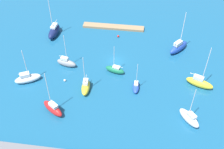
{
  "coord_description": "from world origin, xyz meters",
  "views": [
    {
      "loc": [
        -7.12,
        59.61,
        49.64
      ],
      "look_at": [
        0.0,
        7.43,
        1.5
      ],
      "focal_mm": 44.15,
      "sensor_mm": 36.0,
      "label": 1
    }
  ],
  "objects_px": {
    "sailboat_blue_mid_basin": "(178,47)",
    "sailboat_red_along_channel": "(53,108)",
    "mooring_buoy_white": "(65,80)",
    "sailboat_white_off_beacon": "(189,118)",
    "sailboat_yellow_lone_south": "(86,86)",
    "sailboat_blue_center_basin": "(136,86)",
    "sailboat_navy_outer_mooring": "(54,31)",
    "pier_dock": "(113,27)",
    "sailboat_yellow_lone_north": "(199,82)",
    "sailboat_green_east_end": "(115,70)",
    "mooring_buoy_red": "(118,36)",
    "sailboat_gray_by_breakwater": "(66,63)",
    "sailboat_white_far_south": "(28,78)"
  },
  "relations": [
    {
      "from": "sailboat_blue_mid_basin",
      "to": "sailboat_red_along_channel",
      "type": "xyz_separation_m",
      "value": [
        29.54,
        27.46,
        -0.12
      ]
    },
    {
      "from": "mooring_buoy_white",
      "to": "sailboat_white_off_beacon",
      "type": "bearing_deg",
      "value": 163.99
    },
    {
      "from": "sailboat_white_off_beacon",
      "to": "sailboat_yellow_lone_south",
      "type": "relative_size",
      "value": 0.93
    },
    {
      "from": "sailboat_red_along_channel",
      "to": "sailboat_blue_center_basin",
      "type": "bearing_deg",
      "value": -116.11
    },
    {
      "from": "sailboat_white_off_beacon",
      "to": "sailboat_navy_outer_mooring",
      "type": "height_order",
      "value": "sailboat_navy_outer_mooring"
    },
    {
      "from": "pier_dock",
      "to": "sailboat_yellow_lone_north",
      "type": "bearing_deg",
      "value": 136.36
    },
    {
      "from": "sailboat_white_off_beacon",
      "to": "sailboat_green_east_end",
      "type": "distance_m",
      "value": 23.26
    },
    {
      "from": "sailboat_blue_mid_basin",
      "to": "sailboat_white_off_beacon",
      "type": "bearing_deg",
      "value": -137.82
    },
    {
      "from": "sailboat_yellow_lone_north",
      "to": "sailboat_blue_center_basin",
      "type": "bearing_deg",
      "value": -147.6
    },
    {
      "from": "sailboat_green_east_end",
      "to": "sailboat_red_along_channel",
      "type": "height_order",
      "value": "sailboat_red_along_channel"
    },
    {
      "from": "sailboat_blue_center_basin",
      "to": "sailboat_yellow_lone_north",
      "type": "bearing_deg",
      "value": 100.25
    },
    {
      "from": "pier_dock",
      "to": "sailboat_white_off_beacon",
      "type": "distance_m",
      "value": 41.83
    },
    {
      "from": "sailboat_navy_outer_mooring",
      "to": "mooring_buoy_white",
      "type": "xyz_separation_m",
      "value": [
        -8.74,
        20.22,
        -1.15
      ]
    },
    {
      "from": "sailboat_white_off_beacon",
      "to": "mooring_buoy_red",
      "type": "xyz_separation_m",
      "value": [
        19.59,
        -30.69,
        -0.89
      ]
    },
    {
      "from": "sailboat_blue_mid_basin",
      "to": "mooring_buoy_red",
      "type": "relative_size",
      "value": 19.02
    },
    {
      "from": "pier_dock",
      "to": "sailboat_yellow_lone_south",
      "type": "xyz_separation_m",
      "value": [
        3.11,
        29.1,
        0.78
      ]
    },
    {
      "from": "mooring_buoy_white",
      "to": "sailboat_gray_by_breakwater",
      "type": "bearing_deg",
      "value": -79.91
    },
    {
      "from": "sailboat_green_east_end",
      "to": "sailboat_white_far_south",
      "type": "height_order",
      "value": "sailboat_white_far_south"
    },
    {
      "from": "sailboat_green_east_end",
      "to": "sailboat_yellow_lone_south",
      "type": "xyz_separation_m",
      "value": [
        6.39,
        7.51,
        0.16
      ]
    },
    {
      "from": "pier_dock",
      "to": "mooring_buoy_white",
      "type": "distance_m",
      "value": 28.34
    },
    {
      "from": "sailboat_white_off_beacon",
      "to": "mooring_buoy_white",
      "type": "bearing_deg",
      "value": 36.18
    },
    {
      "from": "sailboat_gray_by_breakwater",
      "to": "sailboat_blue_center_basin",
      "type": "xyz_separation_m",
      "value": [
        -19.59,
        6.28,
        -0.43
      ]
    },
    {
      "from": "sailboat_yellow_lone_north",
      "to": "sailboat_white_far_south",
      "type": "xyz_separation_m",
      "value": [
        43.67,
        4.25,
        -0.1
      ]
    },
    {
      "from": "sailboat_gray_by_breakwater",
      "to": "sailboat_green_east_end",
      "type": "bearing_deg",
      "value": 8.84
    },
    {
      "from": "sailboat_yellow_lone_south",
      "to": "sailboat_yellow_lone_north",
      "type": "bearing_deg",
      "value": 95.83
    },
    {
      "from": "sailboat_navy_outer_mooring",
      "to": "sailboat_red_along_channel",
      "type": "height_order",
      "value": "sailboat_navy_outer_mooring"
    },
    {
      "from": "mooring_buoy_white",
      "to": "pier_dock",
      "type": "bearing_deg",
      "value": -108.94
    },
    {
      "from": "pier_dock",
      "to": "sailboat_yellow_lone_south",
      "type": "relative_size",
      "value": 1.88
    },
    {
      "from": "sailboat_yellow_lone_south",
      "to": "mooring_buoy_red",
      "type": "distance_m",
      "value": 24.68
    },
    {
      "from": "pier_dock",
      "to": "sailboat_red_along_channel",
      "type": "xyz_separation_m",
      "value": [
        9.1,
        37.22,
        0.98
      ]
    },
    {
      "from": "sailboat_gray_by_breakwater",
      "to": "sailboat_red_along_channel",
      "type": "relative_size",
      "value": 0.86
    },
    {
      "from": "sailboat_white_off_beacon",
      "to": "sailboat_navy_outer_mooring",
      "type": "distance_m",
      "value": 49.24
    },
    {
      "from": "sailboat_blue_mid_basin",
      "to": "sailboat_navy_outer_mooring",
      "type": "bearing_deg",
      "value": 124.51
    },
    {
      "from": "pier_dock",
      "to": "sailboat_green_east_end",
      "type": "relative_size",
      "value": 2.33
    },
    {
      "from": "pier_dock",
      "to": "sailboat_red_along_channel",
      "type": "bearing_deg",
      "value": 76.26
    },
    {
      "from": "sailboat_navy_outer_mooring",
      "to": "sailboat_yellow_lone_south",
      "type": "bearing_deg",
      "value": 36.35
    },
    {
      "from": "sailboat_blue_mid_basin",
      "to": "sailboat_red_along_channel",
      "type": "distance_m",
      "value": 40.33
    },
    {
      "from": "sailboat_yellow_lone_south",
      "to": "sailboat_blue_mid_basin",
      "type": "bearing_deg",
      "value": 124.88
    },
    {
      "from": "pier_dock",
      "to": "sailboat_blue_center_basin",
      "type": "relative_size",
      "value": 2.41
    },
    {
      "from": "sailboat_blue_mid_basin",
      "to": "sailboat_green_east_end",
      "type": "bearing_deg",
      "value": 163.81
    },
    {
      "from": "sailboat_blue_center_basin",
      "to": "mooring_buoy_white",
      "type": "distance_m",
      "value": 18.52
    },
    {
      "from": "sailboat_navy_outer_mooring",
      "to": "sailboat_white_far_south",
      "type": "distance_m",
      "value": 21.62
    },
    {
      "from": "sailboat_blue_mid_basin",
      "to": "sailboat_blue_center_basin",
      "type": "height_order",
      "value": "sailboat_blue_mid_basin"
    },
    {
      "from": "sailboat_green_east_end",
      "to": "sailboat_blue_center_basin",
      "type": "height_order",
      "value": "sailboat_green_east_end"
    },
    {
      "from": "pier_dock",
      "to": "mooring_buoy_white",
      "type": "xyz_separation_m",
      "value": [
        9.2,
        26.81,
        -0.05
      ]
    },
    {
      "from": "sailboat_white_off_beacon",
      "to": "sailboat_white_far_south",
      "type": "height_order",
      "value": "sailboat_white_far_south"
    },
    {
      "from": "sailboat_yellow_lone_north",
      "to": "pier_dock",
      "type": "bearing_deg",
      "value": 157.8
    },
    {
      "from": "pier_dock",
      "to": "sailboat_blue_center_basin",
      "type": "bearing_deg",
      "value": 109.02
    },
    {
      "from": "sailboat_red_along_channel",
      "to": "sailboat_yellow_lone_north",
      "type": "bearing_deg",
      "value": -123.93
    },
    {
      "from": "pier_dock",
      "to": "sailboat_yellow_lone_south",
      "type": "bearing_deg",
      "value": 83.9
    }
  ]
}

